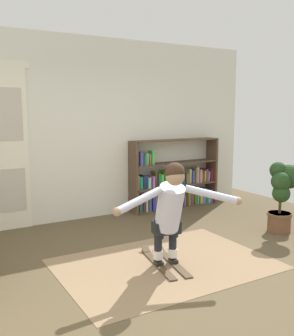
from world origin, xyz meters
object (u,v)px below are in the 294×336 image
at_px(person_skier, 170,207).
at_px(skis_pair, 164,261).
at_px(potted_plant, 283,191).
at_px(bookshelf, 174,182).

bearing_deg(person_skier, skis_pair, 79.21).
height_order(potted_plant, person_skier, person_skier).
relative_size(bookshelf, person_skier, 1.21).
distance_m(skis_pair, person_skier, 0.71).
xyz_separation_m(bookshelf, skis_pair, (-1.54, -2.08, -0.45)).
relative_size(skis_pair, person_skier, 0.68).
distance_m(potted_plant, person_skier, 2.13).
height_order(bookshelf, person_skier, bookshelf).
bearing_deg(person_skier, bookshelf, 55.08).
height_order(potted_plant, skis_pair, potted_plant).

